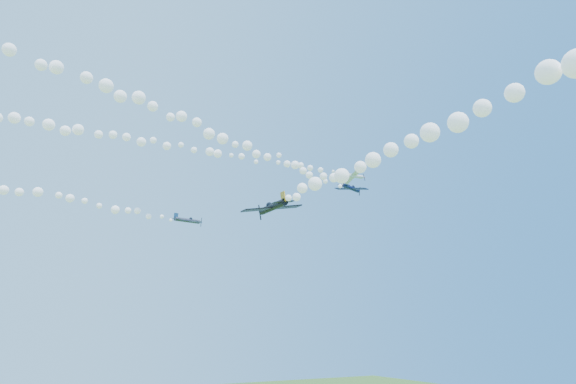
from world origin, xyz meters
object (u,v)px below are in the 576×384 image
plane_white (353,176)px  plane_grey (188,220)px  plane_black (272,207)px  plane_navy (351,188)px

plane_white → plane_grey: 35.11m
plane_grey → plane_black: (0.86, -32.94, -4.63)m
plane_navy → plane_black: plane_navy is taller
plane_white → plane_navy: plane_white is taller
plane_navy → plane_black: 29.53m
plane_white → plane_black: size_ratio=0.80×
plane_white → plane_black: bearing=-141.0°
plane_white → plane_black: plane_white is taller
plane_grey → plane_black: size_ratio=0.84×
plane_navy → plane_grey: 31.00m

